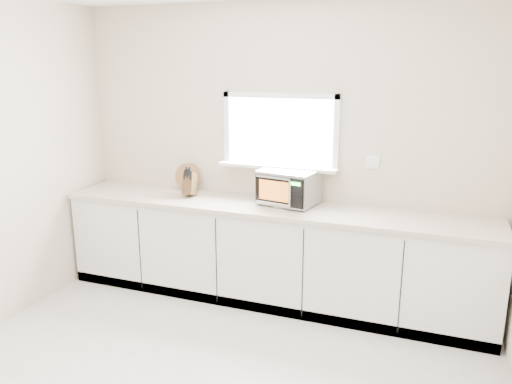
% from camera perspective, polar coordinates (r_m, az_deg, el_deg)
% --- Properties ---
extents(back_wall, '(4.00, 0.17, 2.70)m').
position_cam_1_polar(back_wall, '(4.66, 2.80, 4.70)').
color(back_wall, beige).
rests_on(back_wall, ground).
extents(cabinets, '(3.92, 0.60, 0.88)m').
position_cam_1_polar(cabinets, '(4.64, 1.53, -7.19)').
color(cabinets, silver).
rests_on(cabinets, ground).
extents(countertop, '(3.92, 0.64, 0.04)m').
position_cam_1_polar(countertop, '(4.48, 1.53, -1.76)').
color(countertop, beige).
rests_on(countertop, cabinets).
extents(microwave, '(0.54, 0.47, 0.31)m').
position_cam_1_polar(microwave, '(4.48, 3.74, 0.63)').
color(microwave, black).
rests_on(microwave, countertop).
extents(knife_block, '(0.12, 0.21, 0.30)m').
position_cam_1_polar(knife_block, '(4.79, -7.56, 0.99)').
color(knife_block, '#4F391C').
rests_on(knife_block, countertop).
extents(cutting_board, '(0.27, 0.06, 0.27)m').
position_cam_1_polar(cutting_board, '(5.04, -7.83, 1.74)').
color(cutting_board, '#905E37').
rests_on(cutting_board, countertop).
extents(coffee_grinder, '(0.14, 0.14, 0.21)m').
position_cam_1_polar(coffee_grinder, '(4.42, 2.65, -0.36)').
color(coffee_grinder, '#A8AAAF').
rests_on(coffee_grinder, countertop).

